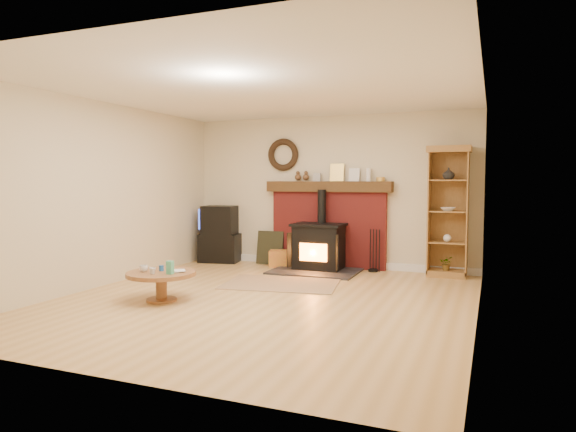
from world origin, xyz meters
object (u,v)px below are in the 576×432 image
at_px(coffee_table, 161,277).
at_px(wood_stove, 318,248).
at_px(curio_cabinet, 448,212).
at_px(tv_unit, 220,235).

bearing_deg(coffee_table, wood_stove, 68.03).
height_order(wood_stove, curio_cabinet, curio_cabinet).
bearing_deg(coffee_table, curio_cabinet, 44.16).
height_order(tv_unit, coffee_table, tv_unit).
relative_size(tv_unit, coffee_table, 1.21).
relative_size(tv_unit, curio_cabinet, 0.51).
distance_m(curio_cabinet, coffee_table, 4.45).
bearing_deg(tv_unit, coffee_table, -74.13).
xyz_separation_m(wood_stove, curio_cabinet, (2.03, 0.28, 0.63)).
bearing_deg(wood_stove, tv_unit, 174.45).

